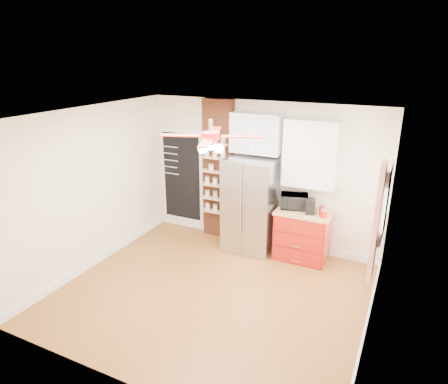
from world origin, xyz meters
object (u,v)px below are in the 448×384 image
at_px(red_cabinet, 302,235).
at_px(ceiling_fan, 211,136).
at_px(coffee_maker, 311,206).
at_px(fridge, 251,205).
at_px(canister_left, 324,214).
at_px(toaster_oven, 294,201).
at_px(pantry_jar_oats, 211,168).

bearing_deg(red_cabinet, ceiling_fan, -118.71).
distance_m(red_cabinet, coffee_maker, 0.59).
distance_m(fridge, canister_left, 1.35).
xyz_separation_m(red_cabinet, ceiling_fan, (-0.92, -1.68, 1.97)).
bearing_deg(toaster_oven, pantry_jar_oats, 162.99).
height_order(red_cabinet, pantry_jar_oats, pantry_jar_oats).
distance_m(fridge, red_cabinet, 1.06).
relative_size(red_cabinet, pantry_jar_oats, 7.72).
bearing_deg(canister_left, red_cabinet, 157.24).
xyz_separation_m(fridge, red_cabinet, (0.97, 0.05, -0.42)).
relative_size(toaster_oven, coffee_maker, 1.82).
bearing_deg(ceiling_fan, pantry_jar_oats, 117.64).
bearing_deg(toaster_oven, coffee_maker, -34.78).
xyz_separation_m(ceiling_fan, pantry_jar_oats, (-0.92, 1.76, -0.99)).
bearing_deg(fridge, coffee_maker, -0.33).
distance_m(red_cabinet, ceiling_fan, 2.75).
xyz_separation_m(ceiling_fan, coffee_maker, (1.04, 1.62, -1.40)).
xyz_separation_m(ceiling_fan, canister_left, (1.29, 1.52, -1.46)).
height_order(fridge, red_cabinet, fridge).
bearing_deg(toaster_oven, red_cabinet, -30.66).
height_order(ceiling_fan, toaster_oven, ceiling_fan).
bearing_deg(toaster_oven, fridge, 171.43).
bearing_deg(coffee_maker, toaster_oven, 151.69).
bearing_deg(coffee_maker, canister_left, -31.27).
height_order(coffee_maker, canister_left, coffee_maker).
xyz_separation_m(fridge, toaster_oven, (0.77, 0.10, 0.15)).
bearing_deg(ceiling_fan, toaster_oven, 67.43).
relative_size(coffee_maker, canister_left, 1.94).
bearing_deg(ceiling_fan, red_cabinet, 61.29).
height_order(fridge, toaster_oven, fridge).
relative_size(fridge, pantry_jar_oats, 14.37).
xyz_separation_m(red_cabinet, coffee_maker, (0.12, -0.06, 0.58)).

